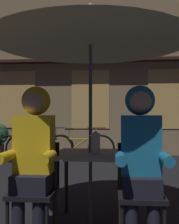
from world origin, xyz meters
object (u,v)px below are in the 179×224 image
Objects in this scene: lantern at (96,142)px; bicycle_third at (80,147)px; patio_umbrella at (90,27)px; chair_right at (140,187)px; person_right_hooded at (141,148)px; cafe_table at (90,162)px; bicycle_second at (40,147)px; chair_left at (35,184)px; person_left_hooded at (34,147)px.

lantern is 3.97m from bicycle_third.
chair_right is (0.48, -0.37, -1.57)m from patio_umbrella.
person_right_hooded is at bearing -90.00° from chair_right.
cafe_table is 0.67m from person_right_hooded.
bicycle_second is (-1.58, 3.76, -1.71)m from patio_umbrella.
lantern reaches higher than cafe_table.
person_right_hooded reaches higher than lantern.
chair_left is (-0.48, -0.37, -1.57)m from patio_umbrella.
person_left_hooded is (-0.48, -0.43, 0.21)m from cafe_table.
lantern is 0.14× the size of bicycle_third.
chair_right is 0.62× the size of person_left_hooded.
chair_left is 0.52× the size of bicycle_second.
chair_left and chair_right have the same top height.
cafe_table is 1.42m from patio_umbrella.
cafe_table is 0.53× the size of person_left_hooded.
patio_umbrella reaches higher than cafe_table.
bicycle_third is (-0.58, 3.83, -0.29)m from cafe_table.
lantern is 0.27× the size of chair_left.
bicycle_third is at bearing 98.66° from patio_umbrella.
chair_right is at bearing 3.39° from person_left_hooded.
person_left_hooded is 0.84× the size of bicycle_second.
lantern is 0.14× the size of bicycle_second.
cafe_table is 0.24m from lantern.
bicycle_third is at bearing 99.39° from lantern.
chair_left reaches higher than cafe_table.
person_right_hooded is at bearing -41.57° from patio_umbrella.
lantern is 4.18m from bicycle_second.
patio_umbrella reaches higher than lantern.
chair_left is (-0.48, -0.37, -0.15)m from cafe_table.
patio_umbrella is 1.65× the size of person_right_hooded.
person_left_hooded reaches higher than chair_left.
patio_umbrella is 1.65× the size of person_left_hooded.
cafe_table is 0.67m from person_left_hooded.
patio_umbrella is at bearing 139.32° from lantern.
person_right_hooded is at bearing -63.76° from bicycle_second.
chair_right is 4.33m from bicycle_third.
chair_right is 0.62× the size of person_right_hooded.
chair_left is at bearing -142.45° from patio_umbrella.
chair_right is at bearing 0.00° from chair_left.
person_left_hooded reaches higher than cafe_table.
lantern reaches higher than bicycle_second.
bicycle_second is (-1.10, 4.13, -0.14)m from chair_left.
lantern is at bearing 30.65° from chair_left.
bicycle_third is (-0.10, 4.20, -0.14)m from chair_left.
lantern is at bearing 142.91° from chair_right.
cafe_table is at bearing 138.43° from person_right_hooded.
chair_right is at bearing 90.00° from person_right_hooded.
bicycle_third is (-0.58, 3.83, -1.71)m from patio_umbrella.
chair_left is at bearing -142.45° from cafe_table.
lantern is at bearing -66.69° from bicycle_second.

